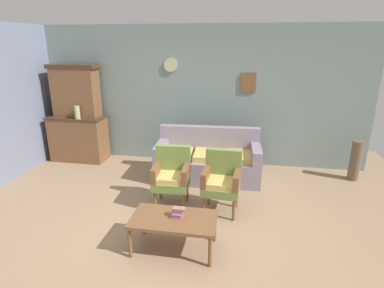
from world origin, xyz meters
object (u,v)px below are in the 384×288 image
armchair_by_doorway (222,179)px  armchair_near_couch_end (172,174)px  floral_couch (208,161)px  side_cabinet (79,138)px  floor_vase_by_wall (355,161)px  vase_on_cabinet (77,112)px  book_stack_on_table (178,213)px  coffee_table (174,221)px

armchair_by_doorway → armchair_near_couch_end: bearing=176.4°
floral_couch → armchair_near_couch_end: same height
side_cabinet → floor_vase_by_wall: size_ratio=1.59×
vase_on_cabinet → book_stack_on_table: vase_on_cabinet is taller
vase_on_cabinet → book_stack_on_table: size_ratio=1.58×
side_cabinet → coffee_table: (2.64, -2.60, -0.09)m
vase_on_cabinet → armchair_by_doorway: size_ratio=0.29×
armchair_near_couch_end → armchair_by_doorway: 0.75m
armchair_near_couch_end → floor_vase_by_wall: (3.00, 1.45, -0.14)m
floral_couch → armchair_near_couch_end: (-0.41, -1.07, 0.17)m
side_cabinet → armchair_near_couch_end: size_ratio=1.28×
vase_on_cabinet → floor_vase_by_wall: 5.27m
coffee_table → armchair_near_couch_end: bearing=104.7°
armchair_near_couch_end → side_cabinet: bearing=146.8°
floral_couch → floor_vase_by_wall: bearing=8.3°
coffee_table → floor_vase_by_wall: 3.70m
floral_couch → floor_vase_by_wall: floral_couch is taller
vase_on_cabinet → side_cabinet: bearing=126.4°
vase_on_cabinet → book_stack_on_table: 3.53m
side_cabinet → armchair_by_doorway: size_ratio=1.28×
side_cabinet → coffee_table: bearing=-44.6°
armchair_by_doorway → book_stack_on_table: armchair_by_doorway is taller
vase_on_cabinet → armchair_by_doorway: (2.97, -1.41, -0.56)m
floral_couch → floor_vase_by_wall: 2.62m
floral_couch → armchair_near_couch_end: bearing=-111.1°
side_cabinet → armchair_by_doorway: (3.11, -1.59, 0.03)m
armchair_near_couch_end → book_stack_on_table: armchair_near_couch_end is taller
floral_couch → armchair_by_doorway: bearing=-73.2°
floral_couch → book_stack_on_table: 2.09m
vase_on_cabinet → armchair_by_doorway: bearing=-25.3°
armchair_by_doorway → book_stack_on_table: 1.06m
floral_couch → coffee_table: size_ratio=1.87×
side_cabinet → floral_couch: (2.77, -0.48, -0.14)m
side_cabinet → armchair_near_couch_end: 2.82m
vase_on_cabinet → armchair_near_couch_end: bearing=-31.5°
floor_vase_by_wall → vase_on_cabinet: bearing=-179.0°
armchair_near_couch_end → vase_on_cabinet: bearing=148.5°
armchair_by_doorway → book_stack_on_table: size_ratio=5.45×
floor_vase_by_wall → armchair_by_doorway: bearing=-146.5°
vase_on_cabinet → armchair_near_couch_end: (2.22, -1.36, -0.56)m
vase_on_cabinet → coffee_table: vase_on_cabinet is taller
floor_vase_by_wall → book_stack_on_table: bearing=-137.5°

